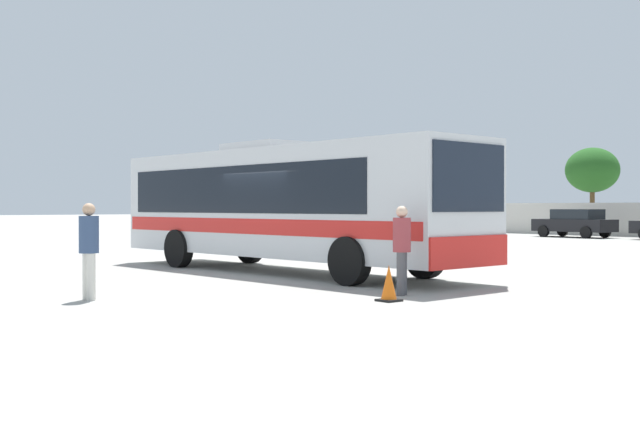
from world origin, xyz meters
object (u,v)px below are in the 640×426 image
Objects in this scene: coach_bus_silver_red at (283,202)px; attendant_by_bus_door at (402,245)px; passenger_waiting_on_apron at (89,245)px; parked_car_leftmost_black at (575,223)px; vendor_umbrella_near_gate_blue at (220,201)px; roadside_tree_left at (592,170)px; traffic_cone_on_apron at (389,284)px.

coach_bus_silver_red reaches higher than attendant_by_bus_door.
parked_car_leftmost_black is (-10.89, 32.36, -0.17)m from passenger_waiting_on_apron.
vendor_umbrella_near_gate_blue is 30.34m from roadside_tree_left.
roadside_tree_left is at bearing 116.78° from traffic_cone_on_apron.
attendant_by_bus_door is 0.76× the size of vendor_umbrella_near_gate_blue.
traffic_cone_on_apron is at bearing -22.84° from vendor_umbrella_near_gate_blue.
roadside_tree_left is (-12.59, 34.99, 2.31)m from coach_bus_silver_red.
passenger_waiting_on_apron is 44.19m from roadside_tree_left.
roadside_tree_left is (-15.32, 41.33, 3.13)m from passenger_waiting_on_apron.
vendor_umbrella_near_gate_blue is 18.43m from traffic_cone_on_apron.
parked_car_leftmost_black is at bearing 107.41° from coach_bus_silver_red.
coach_bus_silver_red is at bearing -70.22° from roadside_tree_left.
roadside_tree_left reaches higher than coach_bus_silver_red.
attendant_by_bus_door is 17.59m from vendor_umbrella_near_gate_blue.
vendor_umbrella_near_gate_blue reaches higher than traffic_cone_on_apron.
passenger_waiting_on_apron reaches higher than parked_car_leftmost_black.
coach_bus_silver_red is at bearing 165.48° from attendant_by_bus_door.
traffic_cone_on_apron is at bearing -63.06° from parked_car_leftmost_black.
coach_bus_silver_red is at bearing 113.30° from passenger_waiting_on_apron.
roadside_tree_left is at bearing 109.78° from coach_bus_silver_red.
coach_bus_silver_red reaches higher than parked_car_leftmost_black.
traffic_cone_on_apron is (3.52, 4.01, -0.67)m from passenger_waiting_on_apron.
attendant_by_bus_door is at bearing -14.52° from coach_bus_silver_red.
vendor_umbrella_near_gate_blue reaches higher than attendant_by_bus_door.
vendor_umbrella_near_gate_blue is 0.39× the size of roadside_tree_left.
traffic_cone_on_apron is at bearing -20.45° from coach_bus_silver_red.
vendor_umbrella_near_gate_blue is at bearing 157.16° from traffic_cone_on_apron.
coach_bus_silver_red is at bearing -24.20° from vendor_umbrella_near_gate_blue.
coach_bus_silver_red is 18.24× the size of traffic_cone_on_apron.
coach_bus_silver_red reaches higher than vendor_umbrella_near_gate_blue.
passenger_waiting_on_apron is at bearing -69.67° from roadside_tree_left.
parked_car_leftmost_black is (-13.89, 27.51, -0.14)m from attendant_by_bus_door.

